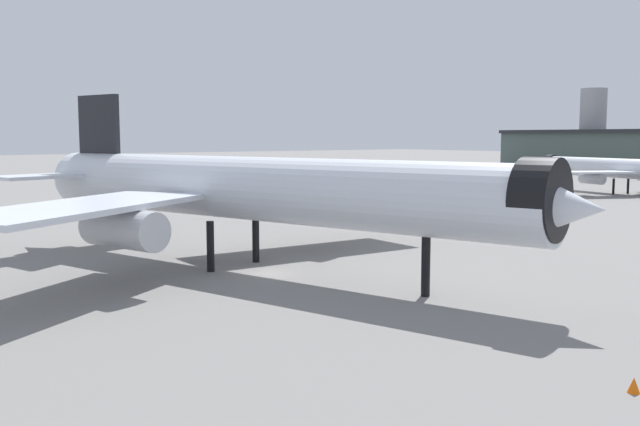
# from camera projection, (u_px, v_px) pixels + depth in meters

# --- Properties ---
(ground) EXTENTS (900.00, 900.00, 0.00)m
(ground) POSITION_uv_depth(u_px,v_px,m) (270.00, 274.00, 64.31)
(ground) COLOR slate
(airliner_near_gate) EXTENTS (62.52, 55.94, 17.09)m
(airliner_near_gate) POSITION_uv_depth(u_px,v_px,m) (251.00, 190.00, 65.55)
(airliner_near_gate) COLOR silver
(airliner_near_gate) RESTS_ON ground
(airliner_far_taxiway) EXTENTS (44.60, 40.16, 12.42)m
(airliner_far_taxiway) POSITION_uv_depth(u_px,v_px,m) (615.00, 169.00, 154.42)
(airliner_far_taxiway) COLOR silver
(airliner_far_taxiway) RESTS_ON ground
(traffic_cone_near_nose) EXTENTS (0.62, 0.62, 0.78)m
(traffic_cone_near_nose) POSITION_uv_depth(u_px,v_px,m) (634.00, 385.00, 34.39)
(traffic_cone_near_nose) COLOR #F2600C
(traffic_cone_near_nose) RESTS_ON ground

